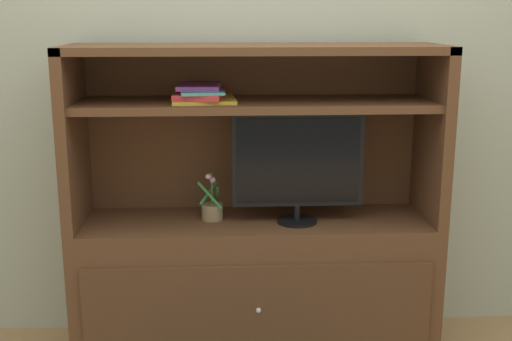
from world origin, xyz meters
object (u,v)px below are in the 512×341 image
Objects in this scene: potted_plant at (212,210)px; magazine_stack at (201,94)px; media_console at (255,257)px; tv_monitor at (298,164)px.

magazine_stack is (-0.04, -0.01, 0.55)m from potted_plant.
potted_plant is 0.64× the size of magazine_stack.
potted_plant is at bearing 15.69° from magazine_stack.
media_console is at bearing 0.86° from magazine_stack.
media_console reaches higher than magazine_stack.
tv_monitor reaches higher than potted_plant.
tv_monitor is at bearing -7.17° from magazine_stack.
media_console is at bearing -2.21° from potted_plant.
magazine_stack is at bearing -179.14° from media_console.
tv_monitor is 1.71× the size of magazine_stack.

